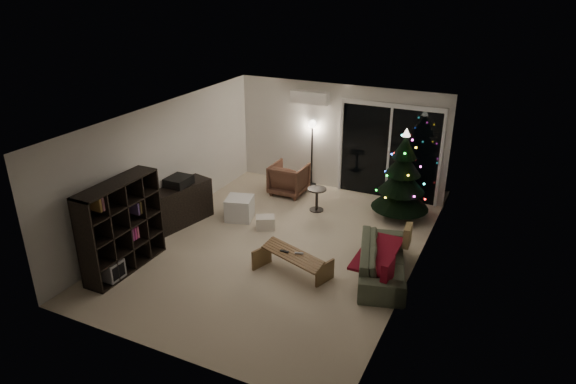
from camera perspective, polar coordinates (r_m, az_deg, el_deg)
name	(u,v)px	position (r m, az deg, el deg)	size (l,w,h in m)	color
room	(329,175)	(10.36, 4.63, 1.84)	(6.50, 7.51, 2.60)	beige
bookshelf	(112,224)	(9.30, -18.92, -3.42)	(0.41, 1.62, 1.62)	black
media_cabinet	(181,204)	(10.72, -11.83, -1.32)	(0.50, 1.33, 0.83)	black
stereo	(179,181)	(10.53, -12.05, 1.18)	(0.42, 0.50, 0.18)	black
armchair	(289,179)	(11.92, 0.10, 1.47)	(0.77, 0.80, 0.72)	#523227
ottoman	(240,208)	(10.78, -5.40, -1.81)	(0.53, 0.53, 0.48)	white
cardboard_box_a	(240,204)	(11.16, -5.39, -1.35)	(0.44, 0.33, 0.31)	silver
cardboard_box_b	(265,223)	(10.38, -2.54, -3.41)	(0.37, 0.28, 0.26)	silver
side_table	(317,199)	(11.12, 3.21, -0.82)	(0.41, 0.41, 0.51)	black
floor_lamp	(312,154)	(12.32, 2.66, 4.21)	(0.25, 0.25, 1.54)	black
sofa	(383,261)	(8.92, 10.46, -7.51)	(1.92, 0.75, 0.56)	#424C3C
sofa_throw	(377,253)	(8.88, 9.89, -6.69)	(0.60, 1.38, 0.05)	maroon
cushion_a	(408,235)	(9.32, 13.14, -4.73)	(0.11, 0.37, 0.37)	tan
cushion_b	(388,271)	(8.21, 11.01, -8.63)	(0.11, 0.37, 0.37)	maroon
coffee_table	(292,264)	(8.84, 0.50, -7.99)	(1.25, 0.44, 0.40)	brown
remote_a	(285,251)	(8.79, -0.39, -6.61)	(0.16, 0.05, 0.02)	black
remote_b	(299,253)	(8.74, 1.24, -6.81)	(0.15, 0.04, 0.02)	slate
christmas_tree	(403,174)	(10.79, 12.61, 1.96)	(1.20, 1.20, 1.94)	black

